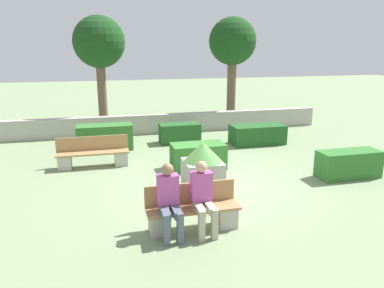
# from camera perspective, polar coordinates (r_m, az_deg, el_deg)

# --- Properties ---
(ground_plane) EXTENTS (60.00, 60.00, 0.00)m
(ground_plane) POSITION_cam_1_polar(r_m,az_deg,el_deg) (9.44, 2.49, -5.93)
(ground_plane) COLOR gray
(perimeter_wall) EXTENTS (12.79, 0.30, 0.75)m
(perimeter_wall) POSITION_cam_1_polar(r_m,az_deg,el_deg) (14.80, -4.00, 3.17)
(perimeter_wall) COLOR #ADA89E
(perimeter_wall) RESTS_ON ground_plane
(bench_front) EXTENTS (1.74, 0.49, 0.84)m
(bench_front) POSITION_cam_1_polar(r_m,az_deg,el_deg) (7.08, 0.12, -10.43)
(bench_front) COLOR #A37A4C
(bench_front) RESTS_ON ground_plane
(bench_left_side) EXTENTS (2.00, 0.49, 0.84)m
(bench_left_side) POSITION_cam_1_polar(r_m,az_deg,el_deg) (10.95, -14.84, -1.68)
(bench_left_side) COLOR #A37A4C
(bench_left_side) RESTS_ON ground_plane
(person_seated_man) EXTENTS (0.38, 0.63, 1.32)m
(person_seated_man) POSITION_cam_1_polar(r_m,az_deg,el_deg) (6.83, 1.68, -7.67)
(person_seated_man) COLOR #B2A893
(person_seated_man) RESTS_ON ground_plane
(person_seated_woman) EXTENTS (0.38, 0.63, 1.33)m
(person_seated_woman) POSITION_cam_1_polar(r_m,az_deg,el_deg) (6.70, -3.50, -8.11)
(person_seated_woman) COLOR #515B70
(person_seated_woman) RESTS_ON ground_plane
(hedge_block_near_left) EXTENTS (1.64, 0.63, 0.71)m
(hedge_block_near_left) POSITION_cam_1_polar(r_m,az_deg,el_deg) (10.55, 22.74, -2.84)
(hedge_block_near_left) COLOR #33702D
(hedge_block_near_left) RESTS_ON ground_plane
(hedge_block_near_right) EXTENTS (1.79, 0.72, 0.83)m
(hedge_block_near_right) POSITION_cam_1_polar(r_m,az_deg,el_deg) (12.66, -13.14, 1.02)
(hedge_block_near_right) COLOR #33702D
(hedge_block_near_right) RESTS_ON ground_plane
(hedge_block_mid_left) EXTENTS (1.48, 0.76, 0.70)m
(hedge_block_mid_left) POSITION_cam_1_polar(r_m,az_deg,el_deg) (10.45, 0.94, -1.84)
(hedge_block_mid_left) COLOR #33702D
(hedge_block_mid_left) RESTS_ON ground_plane
(hedge_block_mid_right) EXTENTS (1.41, 0.68, 0.67)m
(hedge_block_mid_right) POSITION_cam_1_polar(r_m,az_deg,el_deg) (13.26, -1.89, 1.68)
(hedge_block_mid_right) COLOR #235623
(hedge_block_mid_right) RESTS_ON ground_plane
(hedge_block_far_left) EXTENTS (1.85, 0.88, 0.67)m
(hedge_block_far_left) POSITION_cam_1_polar(r_m,az_deg,el_deg) (13.27, 9.92, 1.46)
(hedge_block_far_left) COLOR #235623
(hedge_block_far_left) RESTS_ON ground_plane
(planter_corner_left) EXTENTS (0.90, 0.90, 1.17)m
(planter_corner_left) POSITION_cam_1_polar(r_m,az_deg,el_deg) (8.81, 1.65, -3.33)
(planter_corner_left) COLOR #ADA89E
(planter_corner_left) RESTS_ON ground_plane
(tree_leftmost) EXTENTS (2.05, 2.05, 4.51)m
(tree_leftmost) POSITION_cam_1_polar(r_m,az_deg,el_deg) (15.72, -13.97, 14.57)
(tree_leftmost) COLOR brown
(tree_leftmost) RESTS_ON ground_plane
(tree_center_left) EXTENTS (1.99, 1.99, 4.52)m
(tree_center_left) POSITION_cam_1_polar(r_m,az_deg,el_deg) (16.39, 6.19, 14.96)
(tree_center_left) COLOR brown
(tree_center_left) RESTS_ON ground_plane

